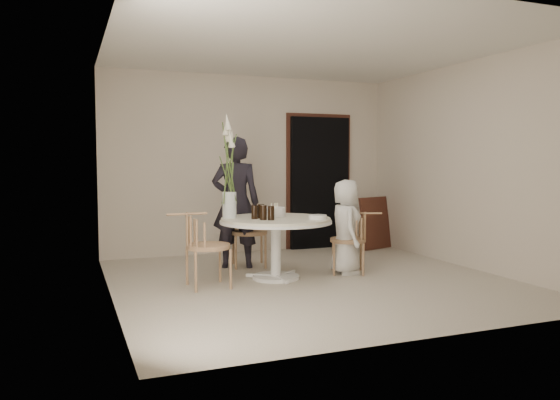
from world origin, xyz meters
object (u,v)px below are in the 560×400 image
object	(u,v)px
boy	(346,227)
flower_vase	(229,175)
chair_right	(357,234)
birthday_cake	(275,212)
chair_left	(198,239)
chair_far	(248,225)
girl	(236,203)
table	(276,227)

from	to	relation	value
boy	flower_vase	size ratio (longest dim) A/B	0.95
chair_right	birthday_cake	world-z (taller)	birthday_cake
chair_left	boy	distance (m)	1.89
chair_right	chair_far	bearing A→B (deg)	-108.67
chair_far	birthday_cake	world-z (taller)	birthday_cake
girl	boy	world-z (taller)	girl
chair_right	girl	size ratio (longest dim) A/B	0.45
chair_far	birthday_cake	bearing A→B (deg)	-73.95
boy	birthday_cake	world-z (taller)	boy
table	chair_left	world-z (taller)	chair_left
table	chair_right	world-z (taller)	chair_right
chair_far	flower_vase	xyz separation A→B (m)	(-0.48, -0.76, 0.70)
girl	flower_vase	distance (m)	0.80
girl	flower_vase	bearing A→B (deg)	84.85
table	chair_left	xyz separation A→B (m)	(-0.97, -0.14, -0.07)
birthday_cake	girl	bearing A→B (deg)	110.13
girl	chair_right	bearing A→B (deg)	162.42
chair_far	boy	size ratio (longest dim) A/B	0.72
chair_far	boy	world-z (taller)	boy
chair_far	chair_right	bearing A→B (deg)	-31.90
chair_right	boy	distance (m)	0.17
chair_right	birthday_cake	distance (m)	1.08
birthday_cake	chair_far	bearing A→B (deg)	94.36
table	boy	world-z (taller)	boy
chair_far	chair_left	size ratio (longest dim) A/B	0.99
chair_left	table	bearing A→B (deg)	-84.03
chair_right	flower_vase	size ratio (longest dim) A/B	0.63
table	girl	xyz separation A→B (m)	(-0.24, 0.85, 0.24)
chair_right	girl	distance (m)	1.63
chair_right	flower_vase	xyz separation A→B (m)	(-1.57, 0.27, 0.74)
chair_left	boy	world-z (taller)	boy
boy	chair_left	bearing A→B (deg)	106.80
birthday_cake	table	bearing A→B (deg)	-106.09
birthday_cake	flower_vase	bearing A→B (deg)	170.54
chair_far	chair_right	distance (m)	1.50
chair_far	flower_vase	world-z (taller)	flower_vase
birthday_cake	flower_vase	world-z (taller)	flower_vase
girl	boy	xyz separation A→B (m)	(1.15, -0.90, -0.27)
chair_left	flower_vase	distance (m)	0.90
birthday_cake	flower_vase	distance (m)	0.71
boy	flower_vase	world-z (taller)	flower_vase
table	girl	bearing A→B (deg)	105.47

